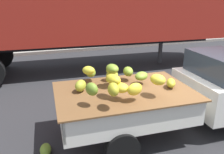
# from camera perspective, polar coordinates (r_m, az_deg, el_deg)

# --- Properties ---
(ground) EXTENTS (220.00, 220.00, 0.00)m
(ground) POSITION_cam_1_polar(r_m,az_deg,el_deg) (5.67, 16.99, -12.51)
(ground) COLOR #28282B
(curb_strip) EXTENTS (80.00, 0.80, 0.16)m
(curb_strip) POSITION_cam_1_polar(r_m,az_deg,el_deg) (13.49, -5.73, 7.19)
(curb_strip) COLOR gray
(curb_strip) RESTS_ON ground
(pickup_truck) EXTENTS (5.03, 2.05, 1.70)m
(pickup_truck) POSITION_cam_1_polar(r_m,az_deg,el_deg) (5.71, 21.67, -2.81)
(pickup_truck) COLOR silver
(pickup_truck) RESTS_ON ground
(semi_trailer) EXTENTS (12.11, 3.15, 3.95)m
(semi_trailer) POSITION_cam_1_polar(r_m,az_deg,el_deg) (9.38, -6.64, 17.00)
(semi_trailer) COLOR maroon
(semi_trailer) RESTS_ON ground
(fallen_banana_bunch_near_tailgate) EXTENTS (0.26, 0.38, 0.19)m
(fallen_banana_bunch_near_tailgate) POSITION_cam_1_polar(r_m,az_deg,el_deg) (4.87, -16.13, -16.89)
(fallen_banana_bunch_near_tailgate) COLOR olive
(fallen_banana_bunch_near_tailgate) RESTS_ON ground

